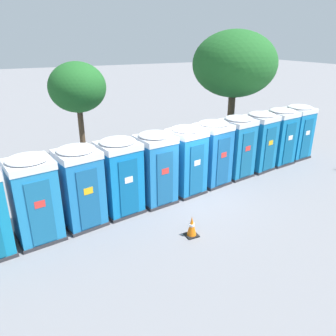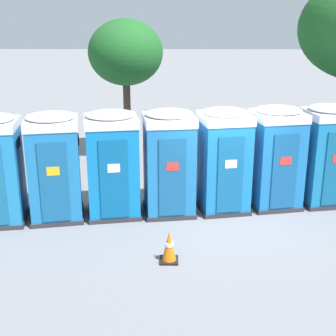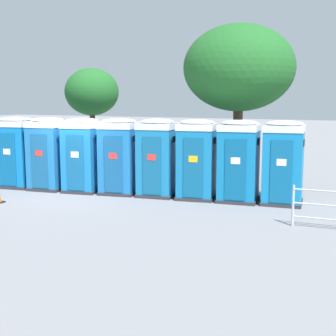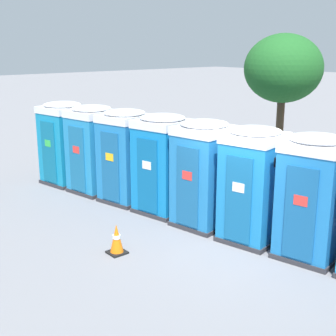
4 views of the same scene
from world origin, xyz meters
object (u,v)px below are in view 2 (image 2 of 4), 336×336
(portapotty_2, at_px, (54,166))
(portapotty_7, at_px, (326,154))
(street_tree_0, at_px, (126,53))
(portapotty_4, at_px, (169,162))
(traffic_cone, at_px, (169,247))
(portapotty_6, at_px, (276,157))
(portapotty_5, at_px, (224,160))
(portapotty_3, at_px, (112,163))

(portapotty_2, xyz_separation_m, portapotty_7, (6.62, 1.07, 0.00))
(portapotty_7, xyz_separation_m, street_tree_0, (-5.42, 4.06, 2.18))
(portapotty_4, bearing_deg, traffic_cone, -89.19)
(traffic_cone, bearing_deg, street_tree_0, 101.65)
(portapotty_6, xyz_separation_m, street_tree_0, (-4.09, 4.28, 2.18))
(traffic_cone, bearing_deg, portapotty_4, 90.81)
(traffic_cone, bearing_deg, portapotty_5, 64.31)
(portapotty_5, relative_size, street_tree_0, 0.56)
(portapotty_7, bearing_deg, portapotty_3, -171.04)
(portapotty_3, bearing_deg, portapotty_2, -170.00)
(portapotty_7, height_order, traffic_cone, portapotty_7)
(portapotty_6, relative_size, portapotty_7, 1.00)
(portapotty_2, distance_m, portapotty_7, 6.70)
(street_tree_0, bearing_deg, portapotty_2, -103.17)
(portapotty_4, distance_m, portapotty_5, 1.34)
(street_tree_0, bearing_deg, portapotty_7, -36.84)
(portapotty_2, distance_m, portapotty_3, 1.34)
(portapotty_5, xyz_separation_m, portapotty_7, (2.64, 0.49, -0.00))
(portapotty_7, relative_size, street_tree_0, 0.56)
(portapotty_3, xyz_separation_m, portapotty_4, (1.33, 0.14, 0.00))
(portapotty_3, distance_m, portapotty_7, 5.36)
(portapotty_4, relative_size, traffic_cone, 3.97)
(portapotty_3, relative_size, street_tree_0, 0.56)
(portapotty_3, xyz_separation_m, portapotty_5, (2.66, 0.35, 0.00))
(portapotty_7, relative_size, traffic_cone, 3.97)
(portapotty_3, bearing_deg, portapotty_7, 8.96)
(portapotty_7, distance_m, street_tree_0, 7.11)
(portapotty_7, bearing_deg, portapotty_6, -170.60)
(street_tree_0, height_order, traffic_cone, street_tree_0)
(street_tree_0, bearing_deg, portapotty_5, -58.55)
(portapotty_2, bearing_deg, portapotty_3, 10.00)
(portapotty_5, distance_m, portapotty_6, 1.34)
(street_tree_0, bearing_deg, portapotty_4, -72.97)
(portapotty_3, distance_m, portapotty_4, 1.34)
(portapotty_4, xyz_separation_m, portapotty_6, (2.64, 0.47, 0.00))
(street_tree_0, bearing_deg, portapotty_6, -46.25)
(portapotty_6, distance_m, street_tree_0, 6.31)
(portapotty_5, bearing_deg, portapotty_6, 11.58)
(portapotty_2, bearing_deg, portapotty_6, 9.11)
(portapotty_6, bearing_deg, portapotty_3, -171.18)
(portapotty_3, relative_size, traffic_cone, 3.97)
(portapotty_3, xyz_separation_m, portapotty_6, (3.97, 0.62, 0.00))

